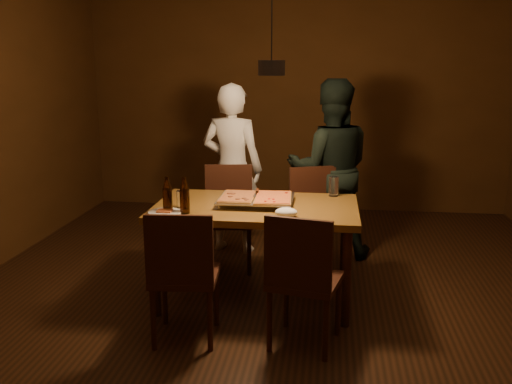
# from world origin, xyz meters

# --- Properties ---
(room_shell) EXTENTS (6.00, 6.00, 6.00)m
(room_shell) POSITION_xyz_m (0.00, 0.00, 1.40)
(room_shell) COLOR #351C0E
(room_shell) RESTS_ON ground
(dining_table) EXTENTS (1.50, 0.90, 0.75)m
(dining_table) POSITION_xyz_m (-0.13, 0.17, 0.68)
(dining_table) COLOR brown
(dining_table) RESTS_ON floor
(chair_far_left) EXTENTS (0.48, 0.48, 0.49)m
(chair_far_left) POSITION_xyz_m (-0.47, 0.90, 0.54)
(chair_far_left) COLOR #38190F
(chair_far_left) RESTS_ON floor
(chair_far_right) EXTENTS (0.54, 0.54, 0.49)m
(chair_far_right) POSITION_xyz_m (0.30, 0.91, 0.54)
(chair_far_right) COLOR #38190F
(chair_far_right) RESTS_ON floor
(chair_near_left) EXTENTS (0.45, 0.45, 0.49)m
(chair_near_left) POSITION_xyz_m (-0.50, -0.57, 0.54)
(chair_near_left) COLOR #38190F
(chair_near_left) RESTS_ON floor
(chair_near_right) EXTENTS (0.50, 0.50, 0.49)m
(chair_near_right) POSITION_xyz_m (0.26, -0.55, 0.54)
(chair_near_right) COLOR #38190F
(chair_near_right) RESTS_ON floor
(pizza_tray) EXTENTS (0.55, 0.45, 0.05)m
(pizza_tray) POSITION_xyz_m (-0.13, 0.21, 0.77)
(pizza_tray) COLOR silver
(pizza_tray) RESTS_ON dining_table
(pizza_meat) EXTENTS (0.25, 0.39, 0.02)m
(pizza_meat) POSITION_xyz_m (-0.27, 0.20, 0.81)
(pizza_meat) COLOR maroon
(pizza_meat) RESTS_ON pizza_tray
(pizza_cheese) EXTENTS (0.29, 0.44, 0.02)m
(pizza_cheese) POSITION_xyz_m (-0.00, 0.20, 0.81)
(pizza_cheese) COLOR gold
(pizza_cheese) RESTS_ON pizza_tray
(spatula) EXTENTS (0.12, 0.25, 0.04)m
(spatula) POSITION_xyz_m (-0.12, 0.23, 0.81)
(spatula) COLOR silver
(spatula) RESTS_ON pizza_tray
(beer_bottle_a) EXTENTS (0.07, 0.07, 0.26)m
(beer_bottle_a) POSITION_xyz_m (-0.72, -0.09, 0.88)
(beer_bottle_a) COLOR black
(beer_bottle_a) RESTS_ON dining_table
(beer_bottle_b) EXTENTS (0.07, 0.07, 0.26)m
(beer_bottle_b) POSITION_xyz_m (-0.59, -0.12, 0.88)
(beer_bottle_b) COLOR black
(beer_bottle_b) RESTS_ON dining_table
(water_glass_left) EXTENTS (0.08, 0.08, 0.13)m
(water_glass_left) POSITION_xyz_m (-0.65, 0.03, 0.81)
(water_glass_left) COLOR silver
(water_glass_left) RESTS_ON dining_table
(water_glass_right) EXTENTS (0.08, 0.08, 0.16)m
(water_glass_right) POSITION_xyz_m (0.44, 0.54, 0.83)
(water_glass_right) COLOR silver
(water_glass_right) RESTS_ON dining_table
(plate_slice) EXTENTS (0.23, 0.23, 0.03)m
(plate_slice) POSITION_xyz_m (-0.73, -0.15, 0.76)
(plate_slice) COLOR white
(plate_slice) RESTS_ON dining_table
(napkin) EXTENTS (0.16, 0.12, 0.07)m
(napkin) POSITION_xyz_m (0.12, -0.12, 0.78)
(napkin) COLOR white
(napkin) RESTS_ON dining_table
(diner_white) EXTENTS (0.64, 0.48, 1.60)m
(diner_white) POSITION_xyz_m (-0.50, 1.31, 0.80)
(diner_white) COLOR white
(diner_white) RESTS_ON floor
(diner_dark) EXTENTS (0.85, 0.69, 1.64)m
(diner_dark) POSITION_xyz_m (0.41, 1.30, 0.82)
(diner_dark) COLOR black
(diner_dark) RESTS_ON floor
(pendant_lamp) EXTENTS (0.18, 0.18, 1.10)m
(pendant_lamp) POSITION_xyz_m (0.00, 0.00, 1.76)
(pendant_lamp) COLOR black
(pendant_lamp) RESTS_ON ceiling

